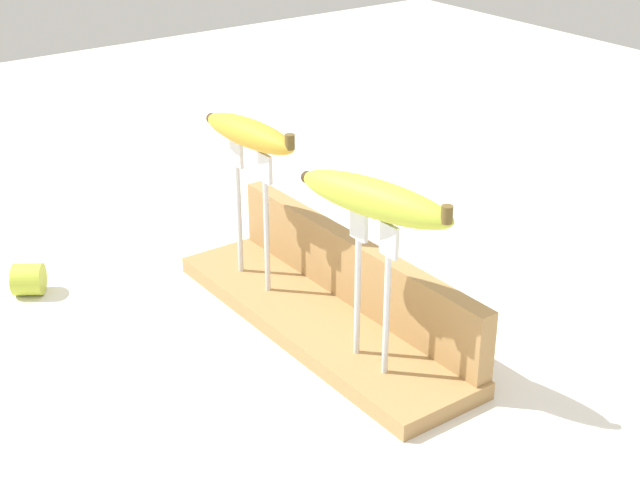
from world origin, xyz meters
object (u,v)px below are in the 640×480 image
object	(u,v)px
fork_stand_left	(252,202)
banana_raised_left	(249,133)
fork_stand_right	(373,277)
banana_chunk_near	(28,279)
banana_raised_right	(375,198)

from	to	relation	value
fork_stand_left	banana_raised_left	xyz separation A→B (m)	(-0.00, -0.00, 0.09)
fork_stand_left	banana_raised_left	bearing A→B (deg)	-173.95
fork_stand_left	fork_stand_right	size ratio (longest dim) A/B	1.04
fork_stand_right	banana_raised_left	bearing A→B (deg)	-180.00
fork_stand_right	banana_chunk_near	world-z (taller)	fork_stand_right
banana_raised_left	banana_chunk_near	bearing A→B (deg)	-126.15
banana_raised_left	banana_raised_right	size ratio (longest dim) A/B	0.85
fork_stand_right	banana_raised_left	xyz separation A→B (m)	(-0.24, -0.00, 0.10)
fork_stand_left	banana_chunk_near	bearing A→B (deg)	-126.16
banana_raised_right	fork_stand_right	bearing A→B (deg)	13.69
fork_stand_left	banana_raised_right	bearing A→B (deg)	-0.00
fork_stand_left	banana_raised_left	size ratio (longest dim) A/B	1.10
banana_raised_left	banana_chunk_near	world-z (taller)	banana_raised_left
banana_chunk_near	banana_raised_left	bearing A→B (deg)	53.85
banana_chunk_near	banana_raised_right	bearing A→B (deg)	29.91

